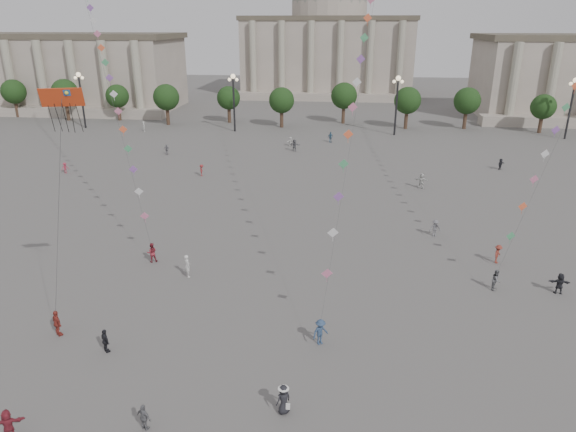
# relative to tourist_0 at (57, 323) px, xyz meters

# --- Properties ---
(ground) EXTENTS (360.00, 360.00, 0.00)m
(ground) POSITION_rel_tourist_0_xyz_m (12.26, -1.51, -0.93)
(ground) COLOR #585553
(ground) RESTS_ON ground
(hall_west) EXTENTS (84.00, 26.22, 17.20)m
(hall_west) POSITION_rel_tourist_0_xyz_m (-62.74, 92.38, 7.50)
(hall_west) COLOR gray
(hall_west) RESTS_ON ground
(hall_central) EXTENTS (48.30, 34.30, 35.50)m
(hall_central) POSITION_rel_tourist_0_xyz_m (12.26, 127.71, 13.31)
(hall_central) COLOR gray
(hall_central) RESTS_ON ground
(tree_row) EXTENTS (137.12, 5.12, 8.00)m
(tree_row) POSITION_rel_tourist_0_xyz_m (12.26, 76.49, 4.47)
(tree_row) COLOR #38271C
(tree_row) RESTS_ON ground
(lamp_post_far_west) EXTENTS (2.00, 0.90, 10.65)m
(lamp_post_far_west) POSITION_rel_tourist_0_xyz_m (-32.74, 68.49, 6.43)
(lamp_post_far_west) COLOR #262628
(lamp_post_far_west) RESTS_ON ground
(lamp_post_mid_west) EXTENTS (2.00, 0.90, 10.65)m
(lamp_post_mid_west) POSITION_rel_tourist_0_xyz_m (-2.74, 68.49, 6.43)
(lamp_post_mid_west) COLOR #262628
(lamp_post_mid_west) RESTS_ON ground
(lamp_post_mid_east) EXTENTS (2.00, 0.90, 10.65)m
(lamp_post_mid_east) POSITION_rel_tourist_0_xyz_m (27.26, 68.49, 6.43)
(lamp_post_mid_east) COLOR #262628
(lamp_post_mid_east) RESTS_ON ground
(lamp_post_far_east) EXTENTS (2.00, 0.90, 10.65)m
(lamp_post_far_east) POSITION_rel_tourist_0_xyz_m (57.26, 68.49, 6.43)
(lamp_post_far_east) COLOR #262628
(lamp_post_far_east) RESTS_ON ground
(person_crowd_0) EXTENTS (1.13, 0.95, 1.81)m
(person_crowd_0) POSITION_rel_tourist_0_xyz_m (15.73, 60.91, -0.02)
(person_crowd_0) COLOR #325572
(person_crowd_0) RESTS_ON ground
(person_crowd_2) EXTENTS (1.09, 1.07, 1.50)m
(person_crowd_2) POSITION_rel_tourist_0_xyz_m (-19.81, 37.18, -0.18)
(person_crowd_2) COLOR #9C2A3E
(person_crowd_2) RESTS_ON ground
(person_crowd_3) EXTENTS (1.59, 0.61, 1.68)m
(person_crowd_3) POSITION_rel_tourist_0_xyz_m (35.04, 9.71, -0.09)
(person_crowd_3) COLOR #222328
(person_crowd_3) RESTS_ON ground
(person_crowd_4) EXTENTS (1.09, 1.48, 1.55)m
(person_crowd_4) POSITION_rel_tourist_0_xyz_m (9.14, 57.34, -0.15)
(person_crowd_4) COLOR white
(person_crowd_4) RESTS_ON ground
(person_crowd_6) EXTENTS (1.19, 0.79, 1.71)m
(person_crowd_6) POSITION_rel_tourist_0_xyz_m (27.32, 20.11, -0.07)
(person_crowd_6) COLOR slate
(person_crowd_6) RESTS_ON ground
(person_crowd_7) EXTENTS (1.89, 1.13, 1.94)m
(person_crowd_7) POSITION_rel_tourist_0_xyz_m (27.99, 35.78, 0.04)
(person_crowd_7) COLOR silver
(person_crowd_7) RESTS_ON ground
(person_crowd_8) EXTENTS (1.08, 1.24, 1.67)m
(person_crowd_8) POSITION_rel_tourist_0_xyz_m (31.78, 14.68, -0.09)
(person_crowd_8) COLOR maroon
(person_crowd_8) RESTS_ON ground
(person_crowd_9) EXTENTS (1.35, 1.39, 1.58)m
(person_crowd_9) POSITION_rel_tourist_0_xyz_m (40.22, 45.97, -0.14)
(person_crowd_9) COLOR black
(person_crowd_9) RESTS_ON ground
(person_crowd_10) EXTENTS (0.71, 0.81, 1.86)m
(person_crowd_10) POSITION_rel_tourist_0_xyz_m (-19.94, 66.49, 0.01)
(person_crowd_10) COLOR silver
(person_crowd_10) RESTS_ON ground
(person_crowd_12) EXTENTS (1.88, 0.93, 1.94)m
(person_crowd_12) POSITION_rel_tourist_0_xyz_m (10.21, 53.66, 0.04)
(person_crowd_12) COLOR #5E5E62
(person_crowd_12) RESTS_ON ground
(person_crowd_13) EXTENTS (0.76, 0.84, 1.92)m
(person_crowd_13) POSITION_rel_tourist_0_xyz_m (6.02, 9.19, 0.03)
(person_crowd_13) COLOR silver
(person_crowd_13) RESTS_ON ground
(person_crowd_16) EXTENTS (1.01, 0.50, 1.67)m
(person_crowd_16) POSITION_rel_tourist_0_xyz_m (-9.51, 49.15, -0.09)
(person_crowd_16) COLOR slate
(person_crowd_16) RESTS_ON ground
(person_crowd_17) EXTENTS (0.79, 1.12, 1.59)m
(person_crowd_17) POSITION_rel_tourist_0_xyz_m (-0.78, 38.03, -0.13)
(person_crowd_17) COLOR maroon
(person_crowd_17) RESTS_ON ground
(tourist_0) EXTENTS (1.14, 1.01, 1.85)m
(tourist_0) POSITION_rel_tourist_0_xyz_m (0.00, 0.00, 0.00)
(tourist_0) COLOR maroon
(tourist_0) RESTS_ON ground
(tourist_1) EXTENTS (0.98, 0.91, 1.61)m
(tourist_1) POSITION_rel_tourist_0_xyz_m (3.95, -1.39, -0.12)
(tourist_1) COLOR black
(tourist_1) RESTS_ON ground
(tourist_2) EXTENTS (1.59, 1.03, 1.64)m
(tourist_2) POSITION_rel_tourist_0_xyz_m (2.31, -8.72, -0.11)
(tourist_2) COLOR maroon
(tourist_2) RESTS_ON ground
(tourist_3) EXTENTS (0.95, 0.70, 1.51)m
(tourist_3) POSITION_rel_tourist_0_xyz_m (8.82, -7.45, -0.17)
(tourist_3) COLOR slate
(tourist_3) RESTS_ON ground
(kite_flyer_0) EXTENTS (1.04, 0.94, 1.75)m
(kite_flyer_0) POSITION_rel_tourist_0_xyz_m (2.15, 11.53, -0.05)
(kite_flyer_0) COLOR maroon
(kite_flyer_0) RESTS_ON ground
(kite_flyer_1) EXTENTS (1.31, 1.25, 1.78)m
(kite_flyer_1) POSITION_rel_tourist_0_xyz_m (17.27, 1.00, -0.03)
(kite_flyer_1) COLOR navy
(kite_flyer_1) RESTS_ON ground
(kite_flyer_2) EXTENTS (0.93, 1.00, 1.65)m
(kite_flyer_2) POSITION_rel_tourist_0_xyz_m (30.40, 9.81, -0.10)
(kite_flyer_2) COLOR slate
(kite_flyer_2) RESTS_ON ground
(hat_person) EXTENTS (0.99, 0.96, 1.71)m
(hat_person) POSITION_rel_tourist_0_xyz_m (15.69, -5.45, -0.03)
(hat_person) COLOR black
(hat_person) RESTS_ON ground
(dragon_kite) EXTENTS (2.80, 1.17, 14.85)m
(dragon_kite) POSITION_rel_tourist_0_xyz_m (3.29, -0.98, 14.02)
(dragon_kite) COLOR red
(dragon_kite) RESTS_ON ground
(kite_train_west) EXTENTS (23.85, 35.81, 57.00)m
(kite_train_west) POSITION_rel_tourist_0_xyz_m (-10.26, 30.63, 20.66)
(kite_train_west) COLOR #3F3F3F
(kite_train_west) RESTS_ON ground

